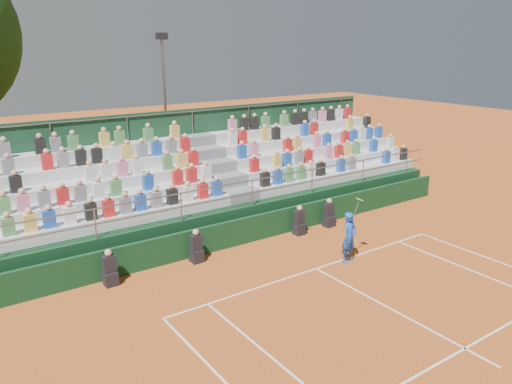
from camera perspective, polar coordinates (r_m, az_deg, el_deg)
ground at (r=16.84m, az=6.88°, el=-8.70°), size 90.00×90.00×0.00m
courtside_wall at (r=18.95m, az=0.52°, el=-3.98°), size 20.00×0.15×1.00m
line_officials at (r=18.04m, az=-1.50°, el=-5.16°), size 9.46×0.40×1.19m
grandstand at (r=21.34m, az=-4.51°, el=0.04°), size 20.00×5.20×4.40m
tennis_player at (r=17.21m, az=10.61°, el=-5.09°), size 0.89×0.55×2.22m
floodlight_mast at (r=27.55m, az=-10.40°, el=10.84°), size 0.60×0.25×7.70m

